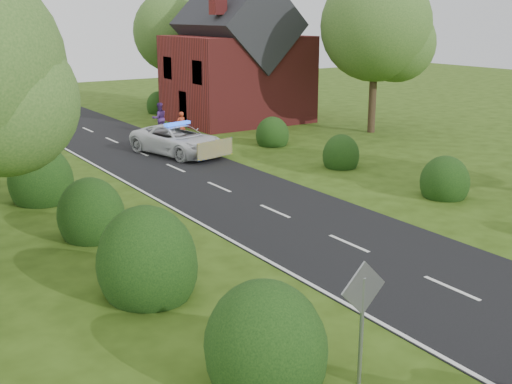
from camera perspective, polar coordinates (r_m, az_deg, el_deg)
road at (r=25.47m, az=-2.17°, el=-0.06°), size 6.00×70.00×0.02m
road_markings at (r=22.97m, az=-2.92°, el=-1.78°), size 4.96×70.00×0.01m
hedgerow_left at (r=19.72m, az=-13.51°, el=-2.97°), size 2.75×50.41×3.00m
hedgerow_right at (r=26.58m, az=14.44°, el=1.32°), size 2.10×45.78×2.10m
tree_right_b at (r=38.75m, az=11.09°, el=13.92°), size 6.56×6.40×9.40m
tree_right_c at (r=49.06m, az=-6.92°, el=13.69°), size 6.15×6.00×8.58m
road_sign at (r=12.24m, az=9.45°, el=-9.90°), size 1.06×0.08×2.53m
house at (r=42.38m, az=-1.72°, el=11.40°), size 8.00×7.40×9.17m
police_van at (r=32.52m, az=-6.94°, el=4.62°), size 3.66×5.84×1.64m
pedestrian_red at (r=36.60m, az=-6.67°, el=5.90°), size 0.58×0.39×1.56m
pedestrian_purple at (r=38.44m, az=-8.57°, el=6.50°), size 0.98×0.81×1.83m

